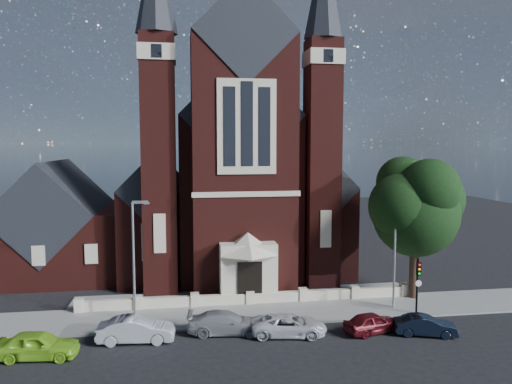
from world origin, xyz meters
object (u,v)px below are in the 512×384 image
traffic_signal (418,279)px  parish_hall (57,230)px  street_tree (419,209)px  car_navy (425,326)px  street_lamp_right (396,245)px  car_dark_red (373,323)px  church (227,178)px  car_white_suv (289,325)px  car_silver_a (136,330)px  car_silver_b (226,323)px  street_lamp_left (135,254)px  car_lime_van (38,345)px

traffic_signal → parish_hall: bearing=150.0°
street_tree → car_navy: size_ratio=2.86×
street_lamp_right → car_navy: size_ratio=2.16×
car_dark_red → car_navy: (3.03, -0.91, -0.03)m
church → car_white_suv: bearing=-86.1°
car_silver_a → car_navy: (17.50, -1.69, -0.13)m
traffic_signal → car_silver_b: size_ratio=0.85×
traffic_signal → car_silver_b: 13.45m
car_silver_b → street_lamp_right: bearing=-71.0°
parish_hall → street_lamp_right: size_ratio=1.51×
street_tree → car_silver_a: size_ratio=2.37×
car_dark_red → parish_hall: bearing=36.9°
street_lamp_right → car_navy: bearing=-92.8°
parish_hall → car_silver_a: (8.34, -17.28, -3.27)m
parish_hall → street_tree: size_ratio=1.14×
street_lamp_left → car_silver_b: bearing=-26.1°
street_lamp_left → car_silver_b: street_lamp_left is taller
car_silver_a → car_white_suv: 9.20m
street_lamp_right → car_dark_red: bearing=-128.9°
car_navy → car_dark_red: bearing=89.7°
street_lamp_left → car_silver_b: (5.65, -2.77, -3.91)m
street_lamp_right → car_navy: 6.38m
traffic_signal → car_silver_b: bearing=-174.9°
street_lamp_left → car_silver_b: size_ratio=1.71×
car_white_suv → car_navy: 8.41m
traffic_signal → car_silver_a: (-18.66, -1.71, -1.84)m
street_lamp_left → car_navy: (17.76, -4.97, -3.98)m
car_lime_van → car_white_suv: bearing=-80.1°
church → street_lamp_right: (10.09, -18.94, -3.59)m
parish_hall → street_lamp_right: bearing=-28.2°
car_silver_a → street_lamp_left: bearing=7.9°
church → parish_hall: 17.26m
car_white_suv → street_lamp_right: bearing=-58.0°
car_lime_van → car_dark_red: 19.63m
traffic_signal → car_silver_b: (-13.26, -1.19, -1.90)m
street_lamp_left → street_lamp_right: 18.00m
street_lamp_left → street_tree: bearing=4.8°
car_lime_van → car_silver_b: car_lime_van is taller
church → car_dark_red: size_ratio=9.19×
car_lime_van → street_tree: bearing=-70.2°
street_lamp_left → street_lamp_right: bearing=0.0°
church → car_dark_red: (6.81, -23.01, -7.54)m
street_lamp_left → traffic_signal: bearing=-4.8°
car_silver_b → car_navy: (12.11, -2.21, -0.07)m
parish_hall → car_silver_b: bearing=-50.7°
parish_hall → street_lamp_left: bearing=-60.0°
church → street_lamp_right: 21.76m
car_lime_van → car_white_suv: size_ratio=0.95×
parish_hall → street_lamp_right: parish_hall is taller
traffic_signal → car_navy: (-1.15, -3.40, -1.97)m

